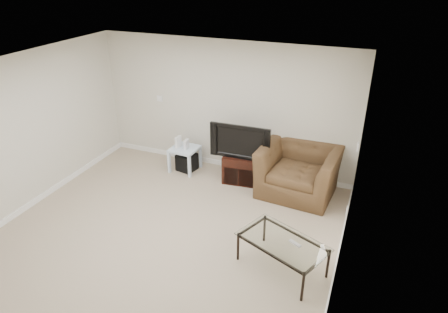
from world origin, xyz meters
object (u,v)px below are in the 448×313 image
at_px(subwoofer, 187,162).
at_px(coffee_table, 282,255).
at_px(tv_stand, 241,168).
at_px(television, 242,140).
at_px(recliner, 299,163).
at_px(side_table, 185,159).

height_order(subwoofer, coffee_table, coffee_table).
distance_m(tv_stand, coffee_table, 2.41).
bearing_deg(television, recliner, -0.10).
bearing_deg(recliner, television, -173.96).
relative_size(tv_stand, recliner, 0.49).
bearing_deg(subwoofer, television, -2.25).
bearing_deg(tv_stand, television, -90.00).
distance_m(subwoofer, coffee_table, 3.18).
bearing_deg(tv_stand, coffee_table, -63.96).
bearing_deg(coffee_table, recliner, 96.60).
xyz_separation_m(tv_stand, television, (0.00, -0.03, 0.58)).
distance_m(television, coffee_table, 2.46).
height_order(tv_stand, television, television).
height_order(television, subwoofer, television).
xyz_separation_m(subwoofer, coffee_table, (2.43, -2.05, 0.05)).
bearing_deg(television, coffee_table, -58.75).
bearing_deg(recliner, subwoofer, -175.88).
bearing_deg(side_table, recliner, 0.00).
xyz_separation_m(television, recliner, (1.06, 0.03, -0.28)).
height_order(television, coffee_table, television).
bearing_deg(tv_stand, subwoofer, 172.60).
relative_size(tv_stand, subwoofer, 1.93).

